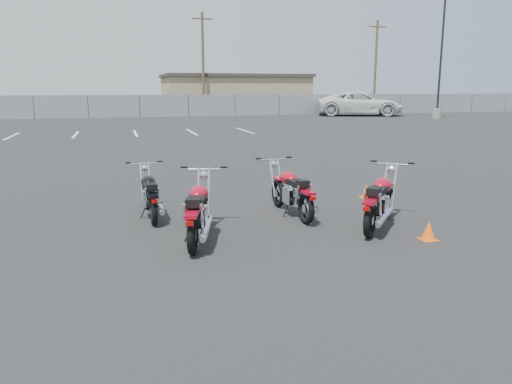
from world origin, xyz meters
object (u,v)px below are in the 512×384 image
object	(u,v)px
motorcycle_front_red	(199,211)
white_van	(360,97)
motorcycle_third_red	(292,192)
motorcycle_rear_red	(380,201)
motorcycle_second_black	(150,195)

from	to	relation	value
motorcycle_front_red	white_van	size ratio (longest dim) A/B	0.25
motorcycle_third_red	white_van	distance (m)	35.34
motorcycle_third_red	motorcycle_front_red	bearing A→B (deg)	-150.37
motorcycle_front_red	motorcycle_third_red	distance (m)	2.24
motorcycle_third_red	motorcycle_rear_red	xyz separation A→B (m)	(1.17, -1.21, 0.02)
white_van	motorcycle_third_red	bearing A→B (deg)	170.20
motorcycle_second_black	motorcycle_rear_red	world-z (taller)	motorcycle_rear_red
motorcycle_second_black	motorcycle_third_red	bearing A→B (deg)	-13.06
motorcycle_third_red	motorcycle_second_black	bearing A→B (deg)	166.94
motorcycle_rear_red	white_van	distance (m)	35.86
motorcycle_second_black	motorcycle_front_red	bearing A→B (deg)	-69.70
motorcycle_second_black	white_van	xyz separation A→B (m)	(19.84, 30.22, 1.19)
white_van	motorcycle_second_black	bearing A→B (deg)	166.16
motorcycle_front_red	motorcycle_second_black	world-z (taller)	motorcycle_front_red
motorcycle_second_black	white_van	bearing A→B (deg)	56.71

